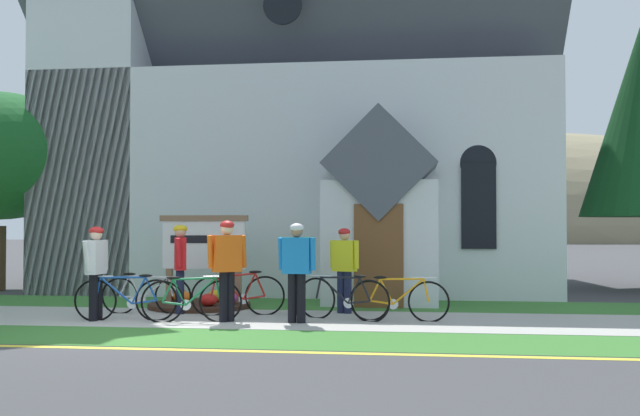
{
  "coord_description": "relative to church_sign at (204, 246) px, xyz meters",
  "views": [
    {
      "loc": [
        4.52,
        -10.69,
        1.65
      ],
      "look_at": [
        2.62,
        4.56,
        2.04
      ],
      "focal_mm": 40.84,
      "sensor_mm": 36.0,
      "label": 1
    }
  ],
  "objects": [
    {
      "name": "ground",
      "position": [
        -0.29,
        0.13,
        -1.24
      ],
      "size": [
        140.0,
        140.0,
        0.0
      ],
      "primitive_type": "plane",
      "color": "#3D3D3F"
    },
    {
      "name": "sidewalk_slab",
      "position": [
        1.33,
        -1.83,
        -1.24
      ],
      "size": [
        32.0,
        2.68,
        0.01
      ],
      "primitive_type": "cube",
      "color": "#A8A59E",
      "rests_on": "ground"
    },
    {
      "name": "grass_verge",
      "position": [
        1.33,
        -4.07,
        -1.24
      ],
      "size": [
        32.0,
        1.8,
        0.01
      ],
      "primitive_type": "cube",
      "color": "#38722D",
      "rests_on": "ground"
    },
    {
      "name": "church_lawn",
      "position": [
        1.33,
        0.66,
        -1.24
      ],
      "size": [
        24.0,
        2.29,
        0.01
      ],
      "primitive_type": "cube",
      "color": "#38722D",
      "rests_on": "ground"
    },
    {
      "name": "curb_paint_stripe",
      "position": [
        1.33,
        -5.12,
        -1.24
      ],
      "size": [
        28.0,
        0.16,
        0.01
      ],
      "primitive_type": "cube",
      "color": "yellow",
      "rests_on": "ground"
    },
    {
      "name": "church_building",
      "position": [
        1.05,
        6.99,
        3.95
      ],
      "size": [
        13.06,
        12.77,
        13.89
      ],
      "color": "silver",
      "rests_on": "ground"
    },
    {
      "name": "church_sign",
      "position": [
        0.0,
        0.0,
        0.0
      ],
      "size": [
        1.85,
        0.12,
        1.88
      ],
      "color": "#7F6047",
      "rests_on": "ground"
    },
    {
      "name": "flower_bed",
      "position": [
        0.02,
        -0.28,
        -1.14
      ],
      "size": [
        2.05,
        2.05,
        0.34
      ],
      "color": "#382319",
      "rests_on": "ground"
    },
    {
      "name": "bicycle_green",
      "position": [
        0.49,
        -2.43,
        -0.86
      ],
      "size": [
        1.7,
        0.38,
        0.81
      ],
      "color": "black",
      "rests_on": "ground"
    },
    {
      "name": "bicycle_blue",
      "position": [
        3.05,
        -1.79,
        -0.85
      ],
      "size": [
        1.69,
        0.67,
        0.83
      ],
      "color": "black",
      "rests_on": "ground"
    },
    {
      "name": "bicycle_black",
      "position": [
        -0.7,
        -2.35,
        -0.86
      ],
      "size": [
        1.78,
        0.32,
        0.83
      ],
      "color": "black",
      "rests_on": "ground"
    },
    {
      "name": "bicycle_yellow",
      "position": [
        1.07,
        -1.38,
        -0.86
      ],
      "size": [
        1.69,
        0.45,
        0.85
      ],
      "color": "black",
      "rests_on": "ground"
    },
    {
      "name": "bicycle_silver",
      "position": [
        4.02,
        -1.81,
        -0.87
      ],
      "size": [
        1.74,
        0.19,
        0.8
      ],
      "color": "black",
      "rests_on": "ground"
    },
    {
      "name": "bicycle_orange",
      "position": [
        -0.73,
        -1.34,
        -0.88
      ],
      "size": [
        1.72,
        0.17,
        0.79
      ],
      "color": "black",
      "rests_on": "ground"
    },
    {
      "name": "cyclist_in_blue_jersey",
      "position": [
        2.12,
        -1.2,
        -0.25
      ],
      "size": [
        0.64,
        0.39,
        1.69
      ],
      "color": "#2D2D33",
      "rests_on": "ground"
    },
    {
      "name": "cyclist_in_orange_jersey",
      "position": [
        -1.23,
        -2.42,
        -0.28
      ],
      "size": [
        0.27,
        0.72,
        1.64
      ],
      "color": "black",
      "rests_on": "ground"
    },
    {
      "name": "cyclist_in_yellow_jersey",
      "position": [
        1.08,
        -2.31,
        -0.2
      ],
      "size": [
        0.6,
        0.49,
        1.75
      ],
      "color": "black",
      "rests_on": "ground"
    },
    {
      "name": "cyclist_in_green_jersey",
      "position": [
        -0.08,
        -1.29,
        -0.26
      ],
      "size": [
        0.35,
        0.77,
        1.68
      ],
      "color": "#191E38",
      "rests_on": "ground"
    },
    {
      "name": "cyclist_in_red_jersey",
      "position": [
        2.98,
        -0.86,
        -0.3
      ],
      "size": [
        0.57,
        0.42,
        1.62
      ],
      "color": "#191E38",
      "rests_on": "ground"
    },
    {
      "name": "cyclist_in_white_jersey",
      "position": [
        2.3,
        -2.31,
        -0.24
      ],
      "size": [
        0.66,
        0.3,
        1.7
      ],
      "color": "black",
      "rests_on": "ground"
    },
    {
      "name": "yard_deciduous_tree",
      "position": [
        -6.24,
        2.93,
        2.21
      ],
      "size": [
        4.37,
        4.37,
        5.09
      ],
      "color": "#4C3823",
      "rests_on": "ground"
    },
    {
      "name": "distant_hill",
      "position": [
        8.15,
        73.1,
        -1.24
      ],
      "size": [
        102.06,
        38.21,
        25.69
      ],
      "primitive_type": "ellipsoid",
      "color": "#847A5B",
      "rests_on": "ground"
    }
  ]
}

